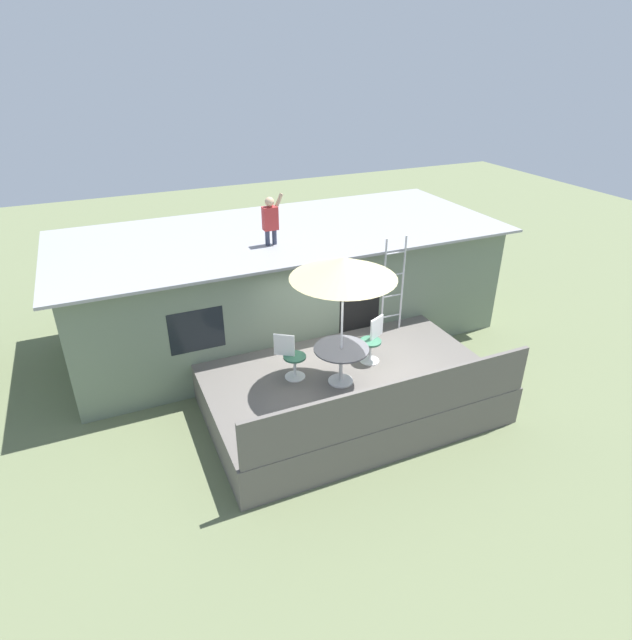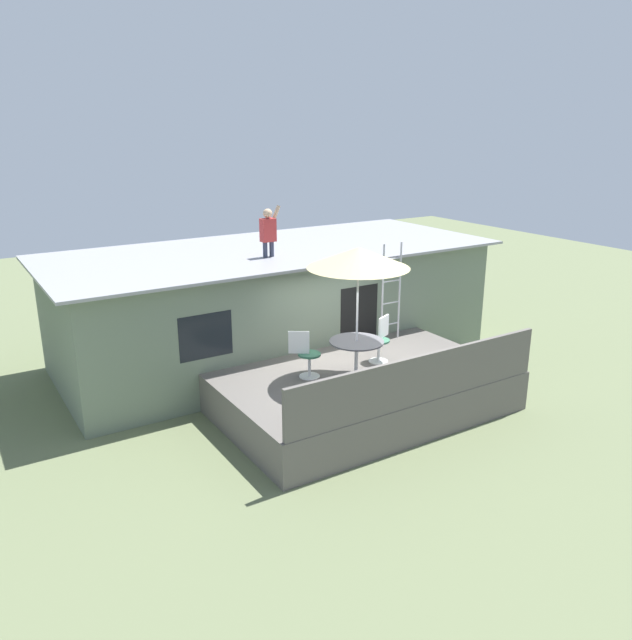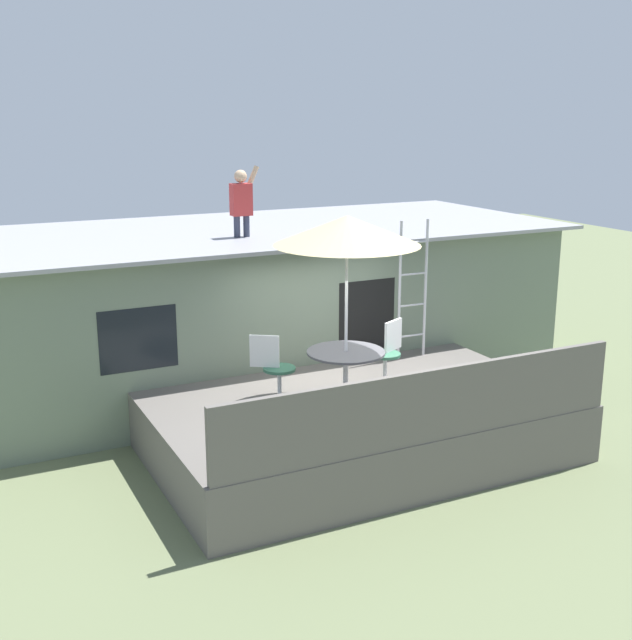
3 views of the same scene
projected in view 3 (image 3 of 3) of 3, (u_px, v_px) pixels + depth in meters
name	position (u px, v px, depth m)	size (l,w,h in m)	color
ground_plane	(356.00, 451.00, 11.26)	(40.00, 40.00, 0.00)	#66704C
house	(257.00, 304.00, 14.04)	(10.50, 4.50, 2.69)	slate
deck	(357.00, 425.00, 11.16)	(5.57, 3.51, 0.80)	#605B56
deck_railing	(428.00, 406.00, 9.46)	(5.47, 0.08, 0.90)	#605B56
patio_table	(346.00, 363.00, 10.66)	(1.04, 1.04, 0.74)	silver
patio_umbrella	(347.00, 231.00, 10.21)	(1.90, 1.90, 2.54)	silver
step_ladder	(413.00, 290.00, 12.62)	(0.52, 0.04, 2.20)	silver
person_figure	(242.00, 198.00, 12.57)	(0.47, 0.20, 1.11)	#33384C
patio_chair_left	(274.00, 369.00, 10.82)	(0.56, 0.46, 0.92)	silver
patio_chair_right	(388.00, 354.00, 11.50)	(0.59, 0.44, 0.92)	silver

